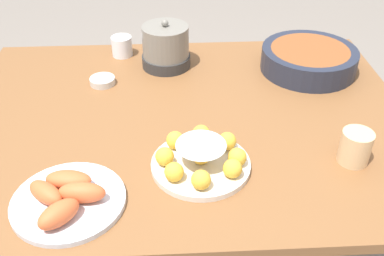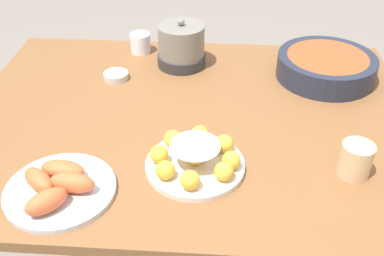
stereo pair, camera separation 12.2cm
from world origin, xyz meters
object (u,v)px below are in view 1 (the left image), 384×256
Objects in this scene: dining_table at (185,138)px; serving_bowl at (309,59)px; seafood_platter at (67,198)px; cake_plate at (201,158)px; cup_near at (355,147)px; warming_pot at (166,47)px; sauce_bowl at (102,81)px; cup_far at (122,46)px.

dining_table is 0.53m from serving_bowl.
cake_plate is at bearing 20.10° from seafood_platter.
cup_near is 0.73m from warming_pot.
seafood_platter is 0.72m from warming_pot.
sauce_bowl is at bearing 142.11° from dining_table.
seafood_platter is at bearing -128.96° from dining_table.
seafood_platter reaches higher than dining_table.
warming_pot is at bearing 70.91° from seafood_platter.
cup_near reaches higher than cake_plate.
warming_pot is (0.23, 0.68, 0.05)m from seafood_platter.
warming_pot reaches higher than dining_table.
cake_plate is at bearing -81.48° from warming_pot.
cake_plate is at bearing -179.21° from cup_near.
seafood_platter reaches higher than sauce_bowl.
dining_table is 16.24× the size of sauce_bowl.
warming_pot reaches higher than cup_near.
seafood_platter is at bearing -159.90° from cake_plate.
warming_pot is (-0.48, 0.56, 0.03)m from cup_near.
seafood_platter is (-0.29, -0.35, 0.10)m from dining_table.
cup_near reaches higher than dining_table.
serving_bowl is (0.41, 0.50, 0.01)m from cake_plate.
warming_pot is (0.21, 0.12, 0.06)m from sauce_bowl.
cup_near is (0.43, -0.23, 0.13)m from dining_table.
dining_table is 7.87× the size of warming_pot.
cup_near is at bearing 9.69° from seafood_platter.
cake_plate is at bearing -129.21° from serving_bowl.
seafood_platter is 0.77m from cup_far.
cake_plate is 0.78× the size of serving_bowl.
cup_far is (-0.25, 0.65, 0.01)m from cake_plate.
cake_plate is 1.48× the size of warming_pot.
cake_plate is 3.05× the size of sauce_bowl.
warming_pot is (-0.08, 0.56, 0.04)m from cake_plate.
sauce_bowl is 0.56m from seafood_platter.
seafood_platter is at bearing -170.31° from cup_near.
cup_far is (-0.21, 0.42, 0.12)m from dining_table.
sauce_bowl is at bearing -151.09° from warming_pot.
warming_pot is at bearing 173.23° from serving_bowl.
warming_pot reaches higher than cup_far.
serving_bowl is 4.38× the size of cup_far.
seafood_platter is 2.98× the size of cup_near.
dining_table is 18.18× the size of cup_far.
serving_bowl is 3.65× the size of cup_near.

